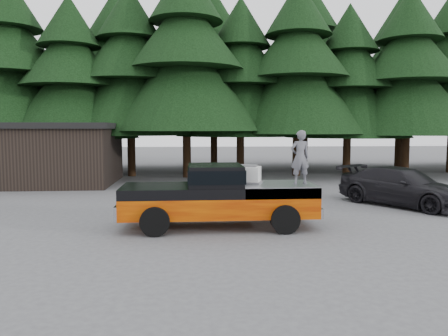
{
  "coord_description": "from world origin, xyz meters",
  "views": [
    {
      "loc": [
        -0.9,
        -12.45,
        3.01
      ],
      "look_at": [
        0.12,
        0.0,
        1.88
      ],
      "focal_mm": 35.0,
      "sensor_mm": 36.0,
      "label": 1
    }
  ],
  "objects": [
    {
      "name": "parked_car",
      "position": [
        7.43,
        3.8,
        0.75
      ],
      "size": [
        4.53,
        5.46,
        1.49
      ],
      "primitive_type": "imported",
      "rotation": [
        0.0,
        0.0,
        0.57
      ],
      "color": "black",
      "rests_on": "ground"
    },
    {
      "name": "treeline",
      "position": [
        0.42,
        17.2,
        7.72
      ],
      "size": [
        60.15,
        16.05,
        17.5
      ],
      "color": "black",
      "rests_on": "ground"
    },
    {
      "name": "pickup_truck",
      "position": [
        -0.0,
        0.65,
        0.67
      ],
      "size": [
        6.0,
        2.04,
        1.33
      ],
      "primitive_type": null,
      "color": "#C55600",
      "rests_on": "ground"
    },
    {
      "name": "truck_cab",
      "position": [
        -0.1,
        0.65,
        1.62
      ],
      "size": [
        1.66,
        1.9,
        0.59
      ],
      "primitive_type": "cube",
      "color": "black",
      "rests_on": "pickup_truck"
    },
    {
      "name": "utility_building",
      "position": [
        -9.0,
        12.0,
        1.67
      ],
      "size": [
        8.4,
        6.4,
        3.3
      ],
      "color": "black",
      "rests_on": "ground"
    },
    {
      "name": "air_compressor",
      "position": [
        0.93,
        0.81,
        1.58
      ],
      "size": [
        0.88,
        0.81,
        0.5
      ],
      "primitive_type": "cube",
      "rotation": [
        0.0,
        0.0,
        -0.33
      ],
      "color": "silver",
      "rests_on": "pickup_truck"
    },
    {
      "name": "man_on_bed",
      "position": [
        2.47,
        0.52,
        2.15
      ],
      "size": [
        0.64,
        0.46,
        1.63
      ],
      "primitive_type": "imported",
      "rotation": [
        0.0,
        0.0,
        3.26
      ],
      "color": "#57575E",
      "rests_on": "pickup_truck"
    },
    {
      "name": "ground",
      "position": [
        0.0,
        0.0,
        0.0
      ],
      "size": [
        120.0,
        120.0,
        0.0
      ],
      "primitive_type": "plane",
      "color": "#4E4E50",
      "rests_on": "ground"
    }
  ]
}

